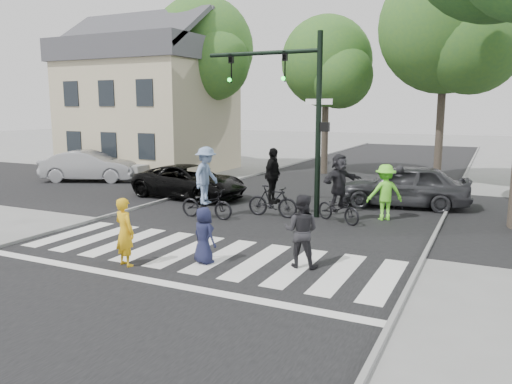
% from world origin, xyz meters
% --- Properties ---
extents(ground, '(120.00, 120.00, 0.00)m').
position_xyz_m(ground, '(0.00, 0.00, 0.00)').
color(ground, gray).
rests_on(ground, ground).
extents(road_stem, '(10.00, 70.00, 0.01)m').
position_xyz_m(road_stem, '(0.00, 5.00, 0.01)').
color(road_stem, black).
rests_on(road_stem, ground).
extents(road_cross, '(70.00, 10.00, 0.01)m').
position_xyz_m(road_cross, '(0.00, 8.00, 0.01)').
color(road_cross, black).
rests_on(road_cross, ground).
extents(curb_left, '(0.10, 70.00, 0.10)m').
position_xyz_m(curb_left, '(-5.05, 5.00, 0.05)').
color(curb_left, gray).
rests_on(curb_left, ground).
extents(curb_right, '(0.10, 70.00, 0.10)m').
position_xyz_m(curb_right, '(5.05, 5.00, 0.05)').
color(curb_right, gray).
rests_on(curb_right, ground).
extents(crosswalk, '(10.00, 3.85, 0.01)m').
position_xyz_m(crosswalk, '(0.00, 0.66, 0.01)').
color(crosswalk, silver).
rests_on(crosswalk, ground).
extents(traffic_signal, '(4.45, 0.29, 6.00)m').
position_xyz_m(traffic_signal, '(0.35, 6.20, 3.90)').
color(traffic_signal, black).
rests_on(traffic_signal, ground).
extents(bg_tree_0, '(5.46, 5.20, 8.97)m').
position_xyz_m(bg_tree_0, '(-13.74, 16.00, 6.14)').
color(bg_tree_0, brown).
rests_on(bg_tree_0, ground).
extents(bg_tree_1, '(6.09, 5.80, 9.80)m').
position_xyz_m(bg_tree_1, '(-8.70, 15.48, 6.65)').
color(bg_tree_1, brown).
rests_on(bg_tree_1, ground).
extents(bg_tree_2, '(5.04, 4.80, 8.40)m').
position_xyz_m(bg_tree_2, '(-1.76, 16.62, 5.78)').
color(bg_tree_2, brown).
rests_on(bg_tree_2, ground).
extents(bg_tree_3, '(6.30, 6.00, 10.20)m').
position_xyz_m(bg_tree_3, '(4.31, 15.27, 6.94)').
color(bg_tree_3, brown).
rests_on(bg_tree_3, ground).
extents(house, '(8.40, 8.10, 8.82)m').
position_xyz_m(house, '(-11.49, 13.98, 3.80)').
color(house, tan).
rests_on(house, ground).
extents(pedestrian_woman, '(0.67, 0.53, 1.60)m').
position_xyz_m(pedestrian_woman, '(-1.12, -0.60, 0.80)').
color(pedestrian_woman, gold).
rests_on(pedestrian_woman, ground).
extents(pedestrian_child, '(0.76, 0.62, 1.35)m').
position_xyz_m(pedestrian_child, '(0.42, 0.35, 0.67)').
color(pedestrian_child, '#1B1D3B').
rests_on(pedestrian_child, ground).
extents(pedestrian_adult, '(0.89, 0.73, 1.70)m').
position_xyz_m(pedestrian_adult, '(2.57, 1.09, 0.85)').
color(pedestrian_adult, black).
rests_on(pedestrian_adult, ground).
extents(cyclist_left, '(1.88, 1.23, 2.37)m').
position_xyz_m(cyclist_left, '(-2.01, 4.47, 1.03)').
color(cyclist_left, black).
rests_on(cyclist_left, ground).
extents(cyclist_mid, '(1.77, 1.08, 2.31)m').
position_xyz_m(cyclist_mid, '(-0.15, 5.62, 0.95)').
color(cyclist_mid, black).
rests_on(cyclist_mid, ground).
extents(cyclist_right, '(1.82, 1.68, 2.20)m').
position_xyz_m(cyclist_right, '(2.07, 5.79, 0.98)').
color(cyclist_right, black).
rests_on(cyclist_right, ground).
extents(car_suv, '(4.98, 2.66, 1.33)m').
position_xyz_m(car_suv, '(-4.58, 7.40, 0.67)').
color(car_suv, black).
rests_on(car_suv, ground).
extents(car_silver, '(4.85, 3.27, 1.51)m').
position_xyz_m(car_silver, '(-11.51, 9.06, 0.76)').
color(car_silver, '#A4A5A9').
rests_on(car_silver, ground).
extents(car_grey, '(4.86, 2.56, 1.58)m').
position_xyz_m(car_grey, '(3.49, 9.27, 0.79)').
color(car_grey, '#37383C').
rests_on(car_grey, ground).
extents(bystander_hivis, '(1.36, 1.20, 1.82)m').
position_xyz_m(bystander_hivis, '(3.31, 6.77, 0.91)').
color(bystander_hivis, '#71FA34').
rests_on(bystander_hivis, ground).
extents(bystander_dark, '(0.66, 0.52, 1.59)m').
position_xyz_m(bystander_dark, '(3.40, 8.72, 0.79)').
color(bystander_dark, black).
rests_on(bystander_dark, ground).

